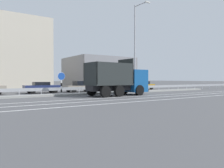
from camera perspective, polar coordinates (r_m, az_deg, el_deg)
The scene contains 15 objects.
ground_plane at distance 23.21m, azimuth 1.35°, elevation -2.77°, with size 320.00×320.00×0.00m, color #4C4C4F.
lane_strip_0 at distance 20.34m, azimuth 4.16°, elevation -3.33°, with size 60.07×0.16×0.01m, color silver.
lane_strip_1 at distance 18.90m, azimuth 7.69°, elevation -3.70°, with size 60.07×0.16×0.01m, color silver.
lane_strip_2 at distance 17.50m, azimuth 11.92°, elevation -4.11°, with size 60.07×0.16×0.01m, color silver.
median_island at distance 24.60m, azimuth -0.93°, elevation -2.33°, with size 33.04×1.10×0.18m, color gray.
median_guardrail at distance 25.57m, azimuth -2.36°, elevation -1.12°, with size 60.07×0.09×0.78m.
dump_truck at distance 22.25m, azimuth 2.98°, elevation 0.51°, with size 6.55×2.92×3.68m.
median_road_sign at distance 22.04m, azimuth -13.09°, elevation 0.22°, with size 0.78×0.16×2.32m.
street_lamp_1 at distance 27.03m, azimuth 6.21°, elevation 10.17°, with size 0.70×2.34×10.61m.
parked_car_3 at distance 26.78m, azimuth -17.80°, elevation -0.82°, with size 4.14×1.85×1.32m.
parked_car_4 at distance 28.26m, azimuth -8.30°, elevation -0.64°, with size 4.03×1.88×1.41m.
parked_car_5 at distance 31.38m, azimuth 0.84°, elevation -0.47°, with size 3.92×2.14×1.31m.
parked_car_6 at distance 34.61m, azimuth 7.85°, elevation -0.34°, with size 4.06×2.06×1.29m.
background_building_1 at distance 47.20m, azimuth -3.57°, elevation 3.03°, with size 12.38×11.26×6.16m, color gray.
church_tower at distance 49.59m, azimuth -19.72°, elevation 5.72°, with size 3.60×3.60×12.25m.
Camera 1 is at (-13.37, -18.90, 1.64)m, focal length 35.00 mm.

